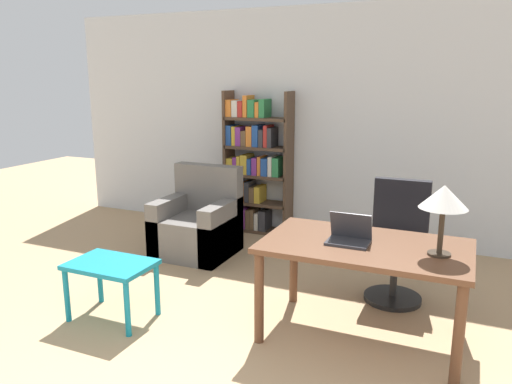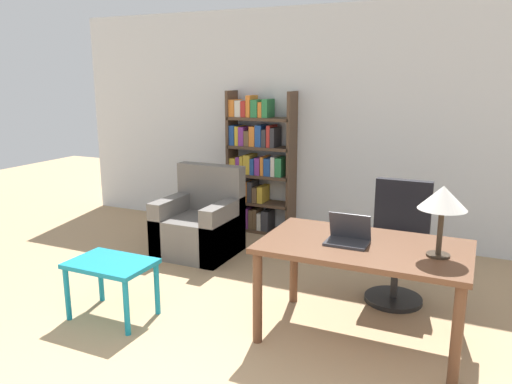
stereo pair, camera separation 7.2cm
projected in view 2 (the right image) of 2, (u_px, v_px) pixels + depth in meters
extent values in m
cube|color=silver|center=(373.00, 127.00, 5.64)|extent=(8.00, 0.06, 2.70)
cube|color=brown|center=(364.00, 247.00, 3.57)|extent=(1.46, 0.87, 0.04)
cylinder|color=brown|center=(257.00, 298.00, 3.59)|extent=(0.07, 0.07, 0.69)
cylinder|color=brown|center=(457.00, 338.00, 3.05)|extent=(0.07, 0.07, 0.69)
cylinder|color=brown|center=(294.00, 263.00, 4.26)|extent=(0.07, 0.07, 0.69)
cylinder|color=brown|center=(463.00, 291.00, 3.71)|extent=(0.07, 0.07, 0.69)
cube|color=#2D2D33|center=(347.00, 243.00, 3.56)|extent=(0.30, 0.21, 0.02)
cube|color=#2D2D33|center=(350.00, 226.00, 3.60)|extent=(0.30, 0.08, 0.20)
cube|color=#19233D|center=(350.00, 226.00, 3.61)|extent=(0.27, 0.06, 0.17)
cylinder|color=#2D2319|center=(438.00, 255.00, 3.33)|extent=(0.15, 0.15, 0.01)
cylinder|color=#2D2319|center=(440.00, 232.00, 3.29)|extent=(0.04, 0.04, 0.31)
cone|color=silver|center=(443.00, 198.00, 3.24)|extent=(0.32, 0.32, 0.16)
cylinder|color=black|center=(393.00, 299.00, 4.33)|extent=(0.49, 0.49, 0.04)
cylinder|color=#262626|center=(395.00, 278.00, 4.28)|extent=(0.06, 0.06, 0.35)
cube|color=black|center=(396.00, 253.00, 4.23)|extent=(0.50, 0.50, 0.10)
cube|color=black|center=(403.00, 210.00, 4.35)|extent=(0.48, 0.08, 0.54)
cube|color=teal|center=(111.00, 264.00, 3.96)|extent=(0.66, 0.45, 0.04)
cylinder|color=teal|center=(67.00, 294.00, 3.96)|extent=(0.04, 0.04, 0.44)
cylinder|color=teal|center=(127.00, 308.00, 3.72)|extent=(0.04, 0.04, 0.44)
cylinder|color=teal|center=(101.00, 277.00, 4.30)|extent=(0.04, 0.04, 0.44)
cylinder|color=teal|center=(157.00, 289.00, 4.06)|extent=(0.04, 0.04, 0.44)
cube|color=#66605B|center=(198.00, 235.00, 5.45)|extent=(0.79, 0.75, 0.43)
cube|color=#66605B|center=(211.00, 187.00, 5.60)|extent=(0.79, 0.16, 0.52)
cube|color=#66605B|center=(174.00, 224.00, 5.55)|extent=(0.16, 0.75, 0.61)
cube|color=#66605B|center=(224.00, 231.00, 5.30)|extent=(0.16, 0.75, 0.61)
cube|color=#4C3828|center=(232.00, 161.00, 6.28)|extent=(0.04, 0.28, 1.74)
cube|color=#4C3828|center=(292.00, 165.00, 5.95)|extent=(0.04, 0.28, 1.74)
cube|color=#4C3828|center=(261.00, 229.00, 6.31)|extent=(0.80, 0.28, 0.04)
cube|color=gold|center=(236.00, 216.00, 6.42)|extent=(0.07, 0.24, 0.24)
cube|color=#7F338C|center=(242.00, 217.00, 6.39)|extent=(0.09, 0.24, 0.22)
cube|color=#7F338C|center=(249.00, 217.00, 6.34)|extent=(0.09, 0.24, 0.26)
cube|color=brown|center=(254.00, 218.00, 6.31)|extent=(0.06, 0.24, 0.25)
cube|color=brown|center=(258.00, 218.00, 6.29)|extent=(0.04, 0.24, 0.26)
cube|color=silver|center=(262.00, 220.00, 6.27)|extent=(0.05, 0.24, 0.21)
cube|color=#333338|center=(268.00, 219.00, 6.23)|extent=(0.09, 0.24, 0.25)
cube|color=#4C3828|center=(261.00, 203.00, 6.23)|extent=(0.80, 0.28, 0.04)
cube|color=#2D7F47|center=(237.00, 191.00, 6.34)|extent=(0.09, 0.24, 0.20)
cube|color=#234C99|center=(243.00, 192.00, 6.30)|extent=(0.09, 0.24, 0.19)
cube|color=orange|center=(249.00, 191.00, 6.27)|extent=(0.05, 0.24, 0.24)
cube|color=#333338|center=(253.00, 191.00, 6.24)|extent=(0.06, 0.24, 0.25)
cube|color=brown|center=(258.00, 194.00, 6.22)|extent=(0.06, 0.24, 0.19)
cube|color=gold|center=(263.00, 194.00, 6.19)|extent=(0.07, 0.24, 0.20)
cube|color=#4C3828|center=(261.00, 175.00, 6.15)|extent=(0.80, 0.28, 0.04)
cube|color=gold|center=(236.00, 165.00, 6.26)|extent=(0.08, 0.24, 0.18)
cube|color=#7F338C|center=(241.00, 164.00, 6.23)|extent=(0.05, 0.24, 0.20)
cube|color=gold|center=(245.00, 164.00, 6.21)|extent=(0.04, 0.24, 0.22)
cube|color=gold|center=(250.00, 164.00, 6.18)|extent=(0.09, 0.24, 0.24)
cube|color=#234C99|center=(256.00, 166.00, 6.15)|extent=(0.05, 0.24, 0.20)
cube|color=#7F338C|center=(261.00, 166.00, 6.12)|extent=(0.06, 0.24, 0.21)
cube|color=orange|center=(265.00, 165.00, 6.10)|extent=(0.04, 0.24, 0.23)
cube|color=#234C99|center=(270.00, 166.00, 6.07)|extent=(0.08, 0.24, 0.21)
cube|color=silver|center=(276.00, 166.00, 6.04)|extent=(0.05, 0.24, 0.24)
cube|color=#2D7F47|center=(281.00, 167.00, 6.01)|extent=(0.08, 0.24, 0.23)
cube|color=#4C3828|center=(261.00, 147.00, 6.07)|extent=(0.80, 0.28, 0.04)
cube|color=#234C99|center=(236.00, 135.00, 6.18)|extent=(0.07, 0.24, 0.24)
cube|color=gold|center=(240.00, 135.00, 6.15)|extent=(0.05, 0.24, 0.23)
cube|color=#7F338C|center=(245.00, 136.00, 6.13)|extent=(0.07, 0.24, 0.23)
cube|color=brown|center=(250.00, 138.00, 6.11)|extent=(0.07, 0.24, 0.18)
cube|color=orange|center=(256.00, 136.00, 6.07)|extent=(0.07, 0.24, 0.24)
cube|color=#234C99|center=(262.00, 135.00, 6.03)|extent=(0.08, 0.24, 0.26)
cube|color=#333338|center=(267.00, 138.00, 6.01)|extent=(0.06, 0.24, 0.21)
cube|color=#B72D28|center=(272.00, 136.00, 5.98)|extent=(0.05, 0.24, 0.26)
cube|color=#333338|center=(276.00, 137.00, 5.96)|extent=(0.05, 0.24, 0.23)
cube|color=#4C3828|center=(261.00, 119.00, 5.99)|extent=(0.80, 0.28, 0.04)
cube|color=orange|center=(236.00, 108.00, 6.11)|extent=(0.07, 0.24, 0.20)
cube|color=silver|center=(242.00, 108.00, 6.07)|extent=(0.08, 0.24, 0.20)
cube|color=#B72D28|center=(247.00, 109.00, 6.04)|extent=(0.06, 0.24, 0.19)
cube|color=orange|center=(252.00, 106.00, 6.01)|extent=(0.05, 0.24, 0.26)
cube|color=#2D7F47|center=(258.00, 108.00, 5.98)|extent=(0.09, 0.24, 0.21)
cube|color=orange|center=(263.00, 110.00, 5.96)|extent=(0.05, 0.24, 0.18)
cube|color=#2D7F47|center=(268.00, 108.00, 5.93)|extent=(0.07, 0.24, 0.22)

